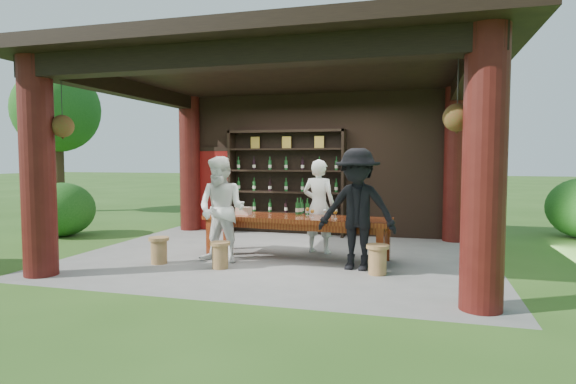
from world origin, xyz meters
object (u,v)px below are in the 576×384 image
(guest_woman, at_px, (222,209))
(guest_man, at_px, (357,209))
(stool_near_right, at_px, (378,259))
(stool_far_left, at_px, (159,250))
(host, at_px, (319,206))
(napkin_basket, at_px, (244,211))
(wine_shelf, at_px, (286,182))
(stool_near_left, at_px, (220,254))
(tasting_table, at_px, (296,223))

(guest_woman, distance_m, guest_man, 2.31)
(stool_near_right, xyz_separation_m, stool_far_left, (-3.65, -0.22, -0.01))
(host, height_order, napkin_basket, host)
(wine_shelf, xyz_separation_m, stool_near_right, (2.44, -3.42, -0.98))
(stool_near_left, bearing_deg, host, 54.21)
(tasting_table, height_order, host, host)
(wine_shelf, distance_m, guest_man, 3.79)
(tasting_table, bearing_deg, guest_woman, -149.26)
(wine_shelf, bearing_deg, host, -58.30)
(stool_near_right, relative_size, guest_man, 0.24)
(stool_far_left, distance_m, napkin_basket, 1.68)
(stool_far_left, relative_size, guest_woman, 0.25)
(host, distance_m, guest_woman, 1.93)
(stool_near_left, bearing_deg, wine_shelf, 88.95)
(tasting_table, bearing_deg, wine_shelf, 109.71)
(stool_near_right, xyz_separation_m, host, (-1.24, 1.48, 0.64))
(host, xyz_separation_m, napkin_basket, (-1.30, -0.59, -0.07))
(wine_shelf, relative_size, stool_near_right, 6.01)
(stool_far_left, height_order, host, host)
(wine_shelf, relative_size, host, 1.57)
(wine_shelf, xyz_separation_m, guest_woman, (-0.23, -3.23, -0.31))
(tasting_table, bearing_deg, stool_far_left, -152.80)
(stool_near_right, distance_m, guest_woman, 2.76)
(stool_near_right, xyz_separation_m, guest_woman, (-2.67, 0.19, 0.67))
(wine_shelf, height_order, tasting_table, wine_shelf)
(napkin_basket, bearing_deg, guest_man, -16.23)
(tasting_table, distance_m, napkin_basket, 1.03)
(stool_far_left, bearing_deg, host, 35.23)
(stool_near_left, bearing_deg, stool_far_left, 177.46)
(stool_near_left, bearing_deg, tasting_table, 49.40)
(stool_near_left, relative_size, stool_far_left, 0.96)
(tasting_table, relative_size, guest_woman, 1.87)
(stool_near_right, relative_size, stool_far_left, 1.02)
(tasting_table, bearing_deg, napkin_basket, 178.85)
(stool_near_left, xyz_separation_m, napkin_basket, (-0.03, 1.16, 0.59))
(wine_shelf, distance_m, guest_woman, 3.25)
(wine_shelf, bearing_deg, stool_far_left, -108.45)
(wine_shelf, distance_m, tasting_table, 2.77)
(wine_shelf, bearing_deg, guest_man, -56.66)
(stool_near_left, xyz_separation_m, stool_near_right, (2.51, 0.27, 0.02))
(stool_near_left, height_order, stool_far_left, stool_far_left)
(stool_near_left, bearing_deg, guest_woman, 109.40)
(stool_near_right, relative_size, guest_woman, 0.25)
(wine_shelf, distance_m, stool_far_left, 3.97)
(stool_near_left, relative_size, guest_man, 0.22)
(guest_woman, bearing_deg, wine_shelf, 91.60)
(wine_shelf, height_order, stool_near_right, wine_shelf)
(host, height_order, guest_man, guest_man)
(wine_shelf, bearing_deg, stool_near_right, -54.53)
(stool_near_left, distance_m, stool_near_right, 2.52)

